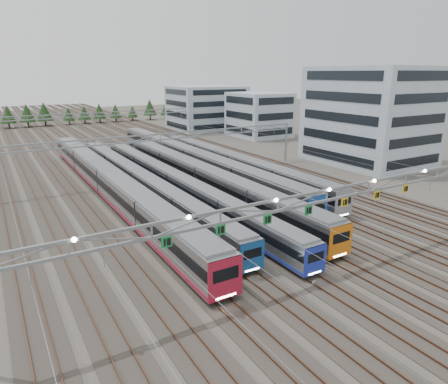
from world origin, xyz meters
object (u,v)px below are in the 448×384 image
train_d (204,178)px  gantry_mid (161,142)px  train_b (140,182)px  gantry_far (97,118)px  train_c (175,183)px  depot_bldg_north (207,108)px  train_e (191,159)px  gantry_near (327,198)px  depot_bldg_south (370,116)px  depot_bldg_mid (259,115)px  train_f (235,165)px  train_a (108,181)px

train_d → gantry_mid: bearing=100.9°
train_b → gantry_far: size_ratio=1.08×
train_c → depot_bldg_north: depot_bldg_north is taller
gantry_far → depot_bldg_north: bearing=11.4°
train_d → train_e: size_ratio=0.84×
train_b → gantry_mid: bearing=49.2°
gantry_near → depot_bldg_south: size_ratio=2.56×
depot_bldg_south → gantry_mid: bearing=167.1°
train_b → depot_bldg_mid: (49.71, 38.66, 4.27)m
train_d → train_e: bearing=71.7°
train_f → train_a: bearing=-179.9°
train_a → gantry_mid: 13.59m
train_c → train_e: train_e is taller
train_b → depot_bldg_mid: bearing=37.9°
depot_bldg_south → train_b: bearing=177.9°
train_d → depot_bldg_south: size_ratio=2.60×
gantry_mid → depot_bldg_north: depot_bldg_north is taller
gantry_mid → gantry_far: same height
gantry_mid → gantry_far: 45.00m
train_e → depot_bldg_mid: depot_bldg_mid is taller
train_e → depot_bldg_mid: bearing=38.6°
train_b → depot_bldg_south: (48.41, -1.75, 7.62)m
train_f → gantry_mid: bearing=150.4°
depot_bldg_south → train_e: bearing=161.7°
train_c → train_a: bearing=154.9°
gantry_far → depot_bldg_mid: depot_bldg_mid is taller
train_f → gantry_mid: gantry_mid is taller
train_b → gantry_far: 53.43m
gantry_near → gantry_mid: (0.05, 40.12, -0.70)m
train_d → depot_bldg_south: (39.41, 2.06, 7.37)m
train_a → depot_bldg_south: 53.49m
train_a → gantry_far: size_ratio=1.22×
train_d → depot_bldg_south: bearing=3.0°
depot_bldg_mid → train_f: bearing=-130.4°
train_d → gantry_mid: size_ratio=1.01×
depot_bldg_south → train_a: bearing=176.6°
train_a → gantry_far: 52.83m
train_e → gantry_near: bearing=-99.2°
gantry_mid → train_e: bearing=16.3°
train_c → gantry_near: 29.99m
train_a → gantry_near: size_ratio=1.22×
train_d → gantry_near: 28.99m
train_a → gantry_far: bearing=77.7°
train_b → train_f: 18.06m
train_b → gantry_far: gantry_far is taller
train_f → depot_bldg_south: bearing=-6.0°
train_f → depot_bldg_mid: size_ratio=3.22×
train_a → train_b: bearing=-16.9°
train_b → gantry_mid: gantry_mid is taller
gantry_near → train_a: bearing=108.4°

